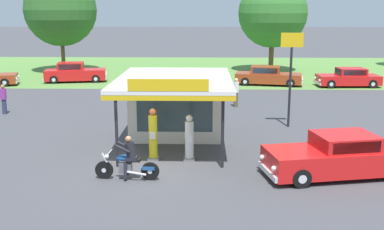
# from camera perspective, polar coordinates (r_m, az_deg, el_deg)

# --- Properties ---
(ground_plane) EXTENTS (300.00, 300.00, 0.00)m
(ground_plane) POSITION_cam_1_polar(r_m,az_deg,el_deg) (17.80, -5.95, -6.50)
(ground_plane) COLOR #424247
(grass_verge_strip) EXTENTS (120.00, 24.00, 0.01)m
(grass_verge_strip) POSITION_cam_1_polar(r_m,az_deg,el_deg) (47.09, -1.30, 5.58)
(grass_verge_strip) COLOR #56843D
(grass_verge_strip) RESTS_ON ground
(service_station_kiosk) EXTENTS (4.87, 6.98, 3.43)m
(service_station_kiosk) POSITION_cam_1_polar(r_m,az_deg,el_deg) (21.63, -1.95, 1.78)
(service_station_kiosk) COLOR silver
(service_station_kiosk) RESTS_ON ground
(gas_pump_nearside) EXTENTS (0.44, 0.44, 2.08)m
(gas_pump_nearside) POSITION_cam_1_polar(r_m,az_deg,el_deg) (18.52, -4.77, -2.62)
(gas_pump_nearside) COLOR slate
(gas_pump_nearside) RESTS_ON ground
(gas_pump_offside) EXTENTS (0.44, 0.44, 1.84)m
(gas_pump_offside) POSITION_cam_1_polar(r_m,az_deg,el_deg) (18.45, -0.34, -3.03)
(gas_pump_offside) COLOR slate
(gas_pump_offside) RESTS_ON ground
(motorcycle_with_rider) EXTENTS (2.28, 0.70, 1.58)m
(motorcycle_with_rider) POSITION_cam_1_polar(r_m,az_deg,el_deg) (16.58, -7.82, -5.64)
(motorcycle_with_rider) COLOR black
(motorcycle_with_rider) RESTS_ON ground
(featured_classic_sedan) EXTENTS (5.66, 2.94, 1.54)m
(featured_classic_sedan) POSITION_cam_1_polar(r_m,az_deg,el_deg) (17.61, 17.53, -4.86)
(featured_classic_sedan) COLOR red
(featured_classic_sedan) RESTS_ON ground
(parked_car_back_row_far_left) EXTENTS (4.96, 2.19, 1.44)m
(parked_car_back_row_far_left) POSITION_cam_1_polar(r_m,az_deg,el_deg) (38.36, 18.53, 4.29)
(parked_car_back_row_far_left) COLOR red
(parked_car_back_row_far_left) RESTS_ON ground
(parked_car_back_row_left) EXTENTS (5.56, 2.85, 1.48)m
(parked_car_back_row_left) POSITION_cam_1_polar(r_m,az_deg,el_deg) (37.68, 9.23, 4.68)
(parked_car_back_row_left) COLOR #993819
(parked_car_back_row_left) RESTS_ON ground
(parked_car_second_row_spare) EXTENTS (5.28, 2.66, 1.61)m
(parked_car_second_row_spare) POSITION_cam_1_polar(r_m,az_deg,el_deg) (39.97, -14.10, 4.98)
(parked_car_second_row_spare) COLOR red
(parked_car_second_row_spare) RESTS_ON ground
(parked_car_back_row_far_right) EXTENTS (5.13, 2.34, 1.55)m
(parked_car_back_row_far_right) POSITION_cam_1_polar(r_m,az_deg,el_deg) (34.10, -0.16, 4.06)
(parked_car_back_row_far_right) COLOR #2D844C
(parked_car_back_row_far_right) RESTS_ON ground
(bystander_chatting_near_pumps) EXTENTS (0.34, 0.34, 1.71)m
(bystander_chatting_near_pumps) POSITION_cam_1_polar(r_m,az_deg,el_deg) (28.73, -21.97, 1.88)
(bystander_chatting_near_pumps) COLOR #2D3351
(bystander_chatting_near_pumps) RESTS_ON ground
(bystander_standing_back_lot) EXTENTS (0.34, 0.34, 1.78)m
(bystander_standing_back_lot) POSITION_cam_1_polar(r_m,az_deg,el_deg) (28.73, 5.39, 2.85)
(bystander_standing_back_lot) COLOR brown
(bystander_standing_back_lot) RESTS_ON ground
(bystander_strolling_foreground) EXTENTS (0.34, 0.34, 1.73)m
(bystander_strolling_foreground) POSITION_cam_1_polar(r_m,az_deg,el_deg) (27.12, -4.57, 2.22)
(bystander_strolling_foreground) COLOR #2D3351
(bystander_strolling_foreground) RESTS_ON ground
(tree_oak_left) EXTENTS (6.73, 6.73, 9.17)m
(tree_oak_left) POSITION_cam_1_polar(r_m,az_deg,el_deg) (46.69, -15.80, 12.00)
(tree_oak_left) COLOR brown
(tree_oak_left) RESTS_ON ground
(tree_oak_right) EXTENTS (6.49, 6.49, 8.78)m
(tree_oak_right) POSITION_cam_1_polar(r_m,az_deg,el_deg) (45.84, 9.95, 12.01)
(tree_oak_right) COLOR brown
(tree_oak_right) RESTS_ON ground
(roadside_pole_sign) EXTENTS (1.10, 0.12, 4.74)m
(roadside_pole_sign) POSITION_cam_1_polar(r_m,az_deg,el_deg) (23.86, 11.97, 6.17)
(roadside_pole_sign) COLOR black
(roadside_pole_sign) RESTS_ON ground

